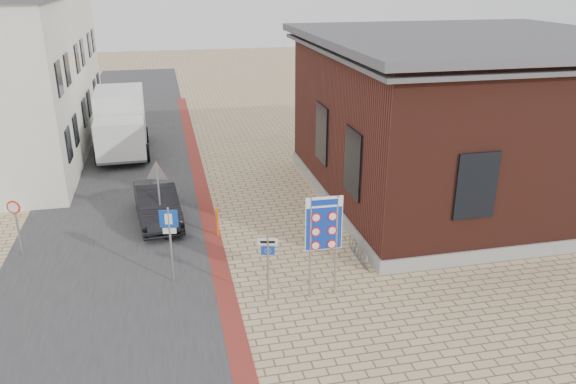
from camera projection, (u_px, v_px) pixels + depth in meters
name	position (u px, v px, depth m)	size (l,w,h in m)	color
ground	(297.00, 302.00, 16.49)	(120.00, 120.00, 0.00)	tan
road_strip	(126.00, 160.00, 28.99)	(7.00, 60.00, 0.02)	#38383A
curb_strip	(202.00, 188.00, 25.16)	(0.60, 40.00, 0.02)	maroon
brick_building	(468.00, 115.00, 23.42)	(13.00, 13.00, 6.80)	gray
townhouse_mid	(9.00, 66.00, 28.94)	(7.40, 6.40, 9.10)	silver
townhouse_far	(33.00, 58.00, 34.54)	(7.40, 6.40, 8.30)	silver
bike_rack	(358.00, 251.00, 18.93)	(0.08, 1.80, 0.60)	slate
sedan	(157.00, 204.00, 21.67)	(1.50, 4.30, 1.42)	black
box_truck	(121.00, 122.00, 29.73)	(2.78, 6.23, 3.22)	slate
border_sign	(324.00, 225.00, 16.00)	(1.09, 0.09, 3.19)	gray
essen_sign	(268.00, 258.00, 16.09)	(0.57, 0.17, 2.15)	gray
parking_sign	(170.00, 232.00, 16.97)	(0.55, 0.14, 2.51)	gray
yield_sign	(158.00, 178.00, 20.41)	(0.92, 0.35, 2.69)	gray
speed_sign	(16.00, 220.00, 18.77)	(0.46, 0.17, 2.02)	gray
bollard	(217.00, 222.00, 20.47)	(0.10, 0.10, 1.09)	#FA580D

